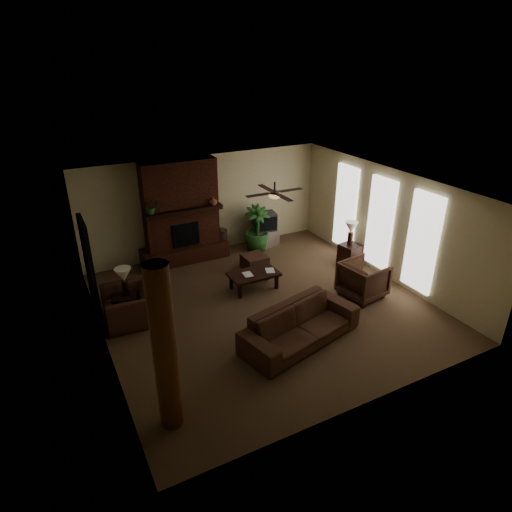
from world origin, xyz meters
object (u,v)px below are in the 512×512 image
armchair_left (128,301)px  side_table_left (126,306)px  log_column (165,350)px  ottoman (255,262)px  lamp_right (351,229)px  floor_vase (221,239)px  sofa (301,320)px  side_table_right (350,254)px  tv_stand (264,238)px  floor_plant (257,238)px  coffee_table (254,275)px  armchair_right (363,278)px  lamp_left (124,277)px

armchair_left → side_table_left: bearing=-172.8°
log_column → ottoman: size_ratio=4.67×
lamp_right → floor_vase: bearing=141.9°
log_column → sofa: (2.96, 0.88, -0.90)m
armchair_left → side_table_right: (6.04, 0.07, -0.22)m
ottoman → side_table_right: (2.49, -0.88, 0.08)m
tv_stand → floor_plant: (-0.33, -0.16, 0.12)m
log_column → floor_vase: 6.51m
log_column → lamp_right: size_ratio=4.31×
coffee_table → side_table_left: (-3.06, 0.18, -0.10)m
coffee_table → ottoman: coffee_table is taller
armchair_right → lamp_left: bearing=64.4°
sofa → side_table_left: bearing=125.4°
sofa → floor_vase: bearing=72.6°
ottoman → lamp_left: lamp_left is taller
side_table_left → armchair_right: bearing=-17.8°
sofa → armchair_right: (2.30, 0.84, -0.02)m
ottoman → side_table_right: 2.64m
side_table_left → armchair_left: bearing=-86.3°
coffee_table → side_table_right: 2.99m
side_table_right → lamp_right: size_ratio=0.85×
armchair_right → coffee_table: armchair_right is taller
tv_stand → floor_vase: size_ratio=1.10×
floor_plant → armchair_left: bearing=-153.8°
floor_plant → armchair_right: bearing=-74.2°
log_column → floor_vase: size_ratio=3.64×
floor_plant → lamp_right: (1.85, -1.94, 0.63)m
lamp_right → ottoman: bearing=161.4°
coffee_table → lamp_left: (-3.03, 0.14, 0.63)m
floor_plant → side_table_left: 4.60m
sofa → tv_stand: (1.63, 4.54, -0.25)m
lamp_right → side_table_left: bearing=179.3°
floor_plant → side_table_left: bearing=-156.0°
tv_stand → side_table_left: size_ratio=1.55×
coffee_table → side_table_left: 3.06m
sofa → tv_stand: bearing=56.6°
coffee_table → floor_plant: bearing=60.8°
lamp_left → sofa: bearing=-40.7°
side_table_right → armchair_left: bearing=-179.3°
armchair_left → floor_vase: size_ratio=1.47×
coffee_table → lamp_left: bearing=177.4°
side_table_right → tv_stand: bearing=125.1°
coffee_table → floor_vase: 2.34m
floor_vase → ottoman: bearing=-75.6°
side_table_left → coffee_table: bearing=-3.3°
log_column → coffee_table: bearing=46.0°
coffee_table → floor_plant: (1.14, 2.05, -0.00)m
armchair_left → floor_plant: armchair_left is taller
floor_vase → sofa: bearing=-93.7°
armchair_left → armchair_right: size_ratio=1.18×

